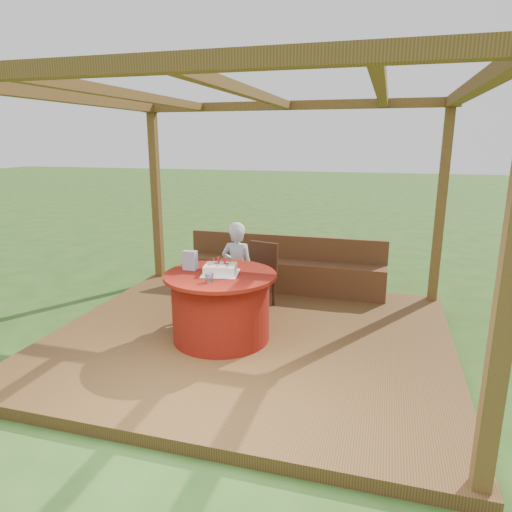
# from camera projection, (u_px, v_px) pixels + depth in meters

# --- Properties ---
(ground) EXTENTS (60.00, 60.00, 0.00)m
(ground) POSITION_uv_depth(u_px,v_px,m) (250.00, 344.00, 5.32)
(ground) COLOR #294E1A
(ground) RESTS_ON ground
(deck) EXTENTS (4.50, 4.00, 0.12)m
(deck) POSITION_uv_depth(u_px,v_px,m) (250.00, 339.00, 5.31)
(deck) COLOR brown
(deck) RESTS_ON ground
(pergola) EXTENTS (4.50, 4.00, 2.72)m
(pergola) POSITION_uv_depth(u_px,v_px,m) (249.00, 130.00, 4.73)
(pergola) COLOR brown
(pergola) RESTS_ON deck
(bench) EXTENTS (3.00, 0.42, 0.80)m
(bench) POSITION_uv_depth(u_px,v_px,m) (283.00, 272.00, 6.83)
(bench) COLOR brown
(bench) RESTS_ON deck
(table) EXTENTS (1.24, 1.24, 0.77)m
(table) POSITION_uv_depth(u_px,v_px,m) (221.00, 306.00, 5.10)
(table) COLOR maroon
(table) RESTS_ON deck
(chair) EXTENTS (0.50, 0.50, 0.86)m
(chair) POSITION_uv_depth(u_px,v_px,m) (260.00, 272.00, 6.12)
(chair) COLOR #3C1F13
(chair) RESTS_ON deck
(elderly_woman) EXTENTS (0.43, 0.30, 1.17)m
(elderly_woman) POSITION_uv_depth(u_px,v_px,m) (237.00, 266.00, 5.95)
(elderly_woman) COLOR #97BDE0
(elderly_woman) RESTS_ON deck
(birthday_cake) EXTENTS (0.45, 0.45, 0.18)m
(birthday_cake) POSITION_uv_depth(u_px,v_px,m) (220.00, 269.00, 4.99)
(birthday_cake) COLOR white
(birthday_cake) RESTS_ON table
(gift_bag) EXTENTS (0.15, 0.10, 0.22)m
(gift_bag) POSITION_uv_depth(u_px,v_px,m) (190.00, 260.00, 5.15)
(gift_bag) COLOR #C17DA6
(gift_bag) RESTS_ON table
(drinking_glass) EXTENTS (0.11, 0.11, 0.09)m
(drinking_glass) POSITION_uv_depth(u_px,v_px,m) (209.00, 278.00, 4.70)
(drinking_glass) COLOR white
(drinking_glass) RESTS_ON table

